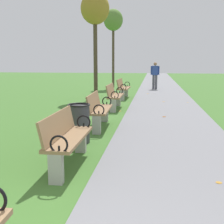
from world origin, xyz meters
TOP-DOWN VIEW (x-y plane):
  - paved_walkway at (1.33, 18.00)m, footprint 2.66×44.00m
  - park_bench_2 at (-0.50, 3.12)m, footprint 0.49×1.60m
  - park_bench_3 at (-0.50, 6.01)m, footprint 0.53×1.62m
  - park_bench_4 at (-0.50, 9.03)m, footprint 0.48×1.60m
  - park_bench_5 at (-0.50, 12.08)m, footprint 0.51×1.61m
  - tree_3 at (-1.78, 12.05)m, footprint 1.29×1.29m
  - tree_4 at (-1.73, 17.68)m, footprint 1.22×1.22m
  - pedestrian_walking at (0.97, 16.67)m, footprint 0.53×0.23m
  - trash_bin at (-0.65, 4.51)m, footprint 0.48×0.48m
  - scattered_leaves at (0.33, 7.33)m, footprint 4.68×14.92m

SIDE VIEW (x-z plane):
  - paved_walkway at x=1.33m, z-range 0.00..0.02m
  - scattered_leaves at x=0.33m, z-range 0.00..0.03m
  - trash_bin at x=-0.65m, z-range 0.00..0.84m
  - park_bench_2 at x=-0.50m, z-range 0.04..0.93m
  - park_bench_3 at x=-0.50m, z-range 0.04..0.93m
  - park_bench_4 at x=-0.50m, z-range 0.04..0.93m
  - park_bench_5 at x=-0.50m, z-range 0.04..0.93m
  - pedestrian_walking at x=0.97m, z-range 0.12..1.74m
  - tree_3 at x=-1.78m, z-range 1.56..6.32m
  - tree_4 at x=-1.73m, z-range 1.70..6.65m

